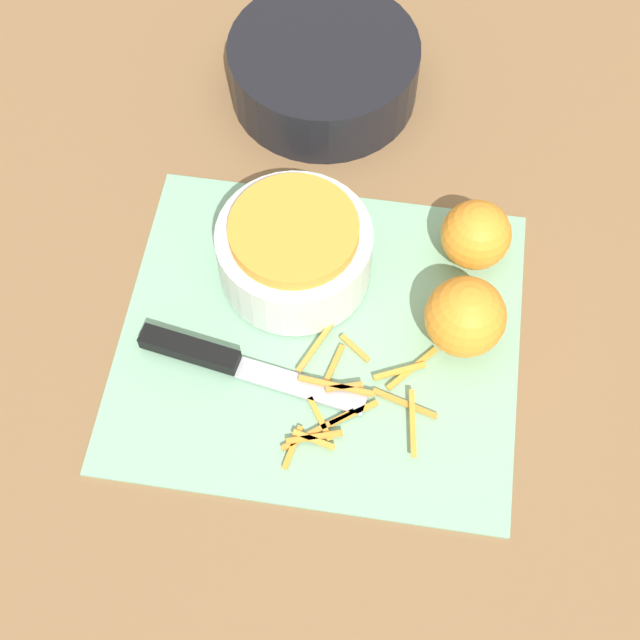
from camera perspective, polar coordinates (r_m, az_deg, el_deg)
ground_plane at (r=0.86m, az=0.00°, el=-1.14°), size 4.00×4.00×0.00m
cutting_board at (r=0.86m, az=0.00°, el=-1.05°), size 0.38×0.34×0.01m
bowl_speckled at (r=0.86m, az=-1.64°, el=4.54°), size 0.15×0.15×0.08m
bowl_dark at (r=1.02m, az=0.24°, el=15.74°), size 0.21×0.21×0.07m
knife at (r=0.84m, az=-6.88°, el=-2.36°), size 0.22×0.06×0.02m
orange_left at (r=0.83m, az=9.28°, el=0.21°), size 0.08×0.08×0.08m
orange_right at (r=0.89m, az=9.95°, el=5.39°), size 0.07×0.07×0.07m
peel_pile at (r=0.82m, az=2.00°, el=-4.98°), size 0.14×0.16×0.01m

